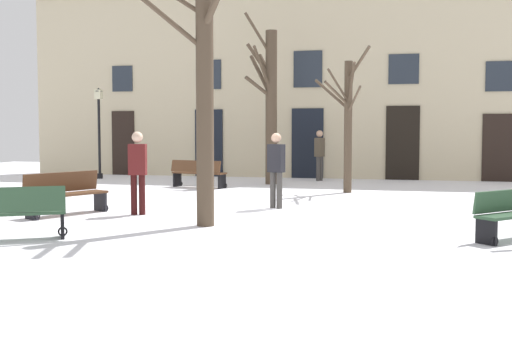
{
  "coord_description": "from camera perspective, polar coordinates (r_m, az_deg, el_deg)",
  "views": [
    {
      "loc": [
        3.7,
        -13.74,
        1.9
      ],
      "look_at": [
        0.0,
        2.02,
        0.82
      ],
      "focal_mm": 43.85,
      "sensor_mm": 36.0,
      "label": 1
    }
  ],
  "objects": [
    {
      "name": "person_by_shop_door",
      "position": [
        22.89,
        5.81,
        1.65
      ],
      "size": [
        0.36,
        0.44,
        1.84
      ],
      "rotation": [
        0.0,
        0.0,
        1.13
      ],
      "color": "#403D3A",
      "rests_on": "ground"
    },
    {
      "name": "bench_by_litter_bin",
      "position": [
        20.25,
        -5.29,
        -0.24
      ],
      "size": [
        1.9,
        0.91,
        0.89
      ],
      "rotation": [
        0.0,
        0.0,
        2.92
      ],
      "color": "#51331E",
      "rests_on": "ground"
    },
    {
      "name": "bench_facing_shops",
      "position": [
        11.38,
        -21.4,
        -3.6
      ],
      "size": [
        1.77,
        1.3,
        0.93
      ],
      "rotation": [
        0.0,
        0.0,
        3.67
      ],
      "color": "#2D4C33",
      "rests_on": "ground"
    },
    {
      "name": "building_facade",
      "position": [
        24.42,
        4.5,
        8.62
      ],
      "size": [
        22.83,
        0.6,
        7.81
      ],
      "color": "beige",
      "rests_on": "ground"
    },
    {
      "name": "tree_foreground",
      "position": [
        12.2,
        -4.74,
        8.42
      ],
      "size": [
        2.37,
        1.61,
        6.13
      ],
      "color": "#4C3D2D",
      "rests_on": "ground"
    },
    {
      "name": "bench_near_center_tree",
      "position": [
        14.39,
        -16.98,
        -1.98
      ],
      "size": [
        1.26,
        1.9,
        0.95
      ],
      "rotation": [
        0.0,
        0.0,
        1.12
      ],
      "color": "#51331E",
      "rests_on": "ground"
    },
    {
      "name": "tree_center",
      "position": [
        21.43,
        1.28,
        6.2
      ],
      "size": [
        1.1,
        1.64,
        5.78
      ],
      "color": "#4C3D2D",
      "rests_on": "ground"
    },
    {
      "name": "person_near_bench",
      "position": [
        14.88,
        1.85,
        0.4
      ],
      "size": [
        0.43,
        0.33,
        1.8
      ],
      "rotation": [
        0.0,
        0.0,
        5.95
      ],
      "color": "#403D3A",
      "rests_on": "ground"
    },
    {
      "name": "tree_left_of_center",
      "position": [
        18.71,
        8.34,
        4.69
      ],
      "size": [
        1.81,
        2.13,
        4.2
      ],
      "color": "#4C3D2D",
      "rests_on": "ground"
    },
    {
      "name": "person_strolling",
      "position": [
        14.0,
        -10.74,
        0.22
      ],
      "size": [
        0.42,
        0.29,
        1.84
      ],
      "rotation": [
        0.0,
        0.0,
        3.35
      ],
      "color": "#350F0F",
      "rests_on": "ground"
    },
    {
      "name": "streetlamp",
      "position": [
        24.53,
        -14.13,
        4.24
      ],
      "size": [
        0.3,
        0.3,
        3.45
      ],
      "color": "black",
      "rests_on": "ground"
    },
    {
      "name": "ground_plane",
      "position": [
        14.36,
        -1.85,
        -3.78
      ],
      "size": [
        36.52,
        36.52,
        0.0
      ],
      "primitive_type": "plane",
      "color": "white"
    }
  ]
}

